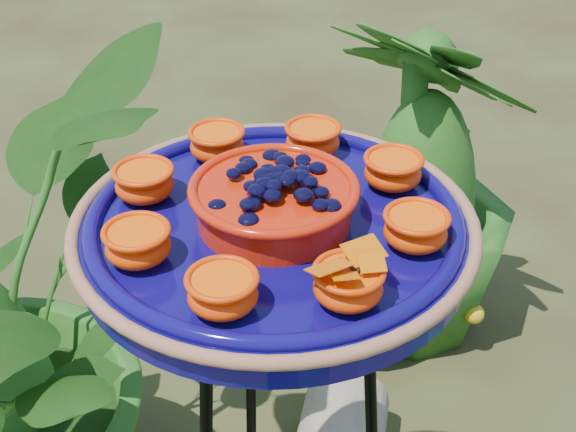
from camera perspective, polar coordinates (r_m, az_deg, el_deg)
The scene contains 2 objects.
feeder_dish at distance 0.99m, azimuth -0.98°, elevation -0.43°, with size 0.61×0.61×0.11m.
shrub_back_right at distance 2.11m, azimuth 9.49°, elevation 2.32°, with size 0.51×0.51×0.92m, color #1D5316.
Camera 1 is at (-0.58, -0.52, 1.55)m, focal length 50.00 mm.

